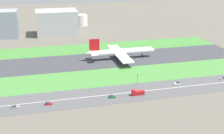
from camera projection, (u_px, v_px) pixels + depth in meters
The scene contains 16 objects.
ground_plane at pixel (88, 61), 261.97m from camera, with size 800.00×800.00×0.00m, color #5B564C.
runway at pixel (88, 61), 261.95m from camera, with size 280.00×46.00×0.10m, color #38383D.
grass_median_north at pixel (81, 49), 299.41m from camera, with size 280.00×36.00×0.10m, color #3D7A33.
grass_median_south at pixel (98, 78), 224.49m from camera, with size 280.00×36.00×0.10m, color #427F38.
highway at pixel (108, 95), 195.25m from camera, with size 280.00×28.00×0.10m, color #4C4C4F.
highway_centerline at pixel (108, 95), 195.24m from camera, with size 266.00×0.50×0.01m, color silver.
airliner at pixel (120, 52), 266.67m from camera, with size 65.00×56.00×19.70m.
car_6 at pixel (48, 104), 181.35m from camera, with size 4.40×1.80×2.00m.
car_5 at pixel (223, 78), 220.48m from camera, with size 4.40×1.80×2.00m.
car_0 at pixel (15, 107), 176.86m from camera, with size 4.40×1.80×2.00m.
car_3 at pixel (112, 97), 190.77m from camera, with size 4.40×1.80×2.00m.
truck_0 at pixel (138, 93), 194.58m from camera, with size 8.40×2.50×4.00m.
car_2 at pixel (177, 83), 211.76m from camera, with size 4.40×1.80×2.00m.
traffic_light at pixel (137, 78), 211.57m from camera, with size 0.36×0.50×7.20m.
hangar_building at pixel (57, 22), 357.14m from camera, with size 48.22×34.69×28.81m, color #B2B2B7.
fuel_tank_west at pixel (81, 20), 408.99m from camera, with size 17.53×17.53×14.83m, color silver.
Camera 1 is at (-41.38, -246.17, 82.33)m, focal length 47.58 mm.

